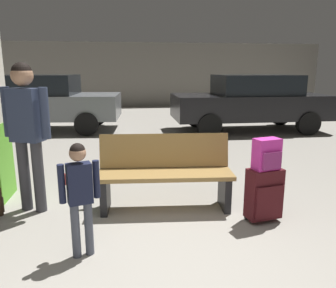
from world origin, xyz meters
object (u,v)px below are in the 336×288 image
(backpack_bright, at_px, (267,155))
(child, at_px, (80,188))
(bench, at_px, (165,173))
(adult, at_px, (26,122))
(parked_car_far, at_px, (41,101))
(suitcase, at_px, (264,194))
(parked_car_near, at_px, (251,101))

(backpack_bright, distance_m, child, 1.97)
(bench, bearing_deg, backpack_bright, -28.04)
(adult, height_order, parked_car_far, adult)
(suitcase, height_order, parked_car_near, parked_car_near)
(suitcase, relative_size, parked_car_far, 0.14)
(bench, height_order, adult, adult)
(suitcase, distance_m, parked_car_far, 7.21)
(backpack_bright, bearing_deg, adult, 165.37)
(backpack_bright, xyz_separation_m, parked_car_far, (-3.66, 6.19, 0.03))
(child, xyz_separation_m, parked_car_far, (-1.73, 6.62, 0.16))
(parked_car_far, bearing_deg, child, -75.33)
(bench, xyz_separation_m, parked_car_far, (-2.63, 5.64, 0.36))
(backpack_bright, relative_size, child, 0.32)
(suitcase, height_order, child, child)
(suitcase, height_order, adult, adult)
(bench, distance_m, adult, 1.71)
(suitcase, xyz_separation_m, parked_car_far, (-3.66, 6.19, 0.48))
(child, distance_m, parked_car_far, 6.85)
(adult, distance_m, parked_car_near, 6.56)
(child, bearing_deg, adult, 121.79)
(suitcase, relative_size, child, 0.57)
(backpack_bright, height_order, parked_car_near, parked_car_near)
(suitcase, bearing_deg, parked_car_far, 120.56)
(backpack_bright, bearing_deg, suitcase, 137.61)
(backpack_bright, bearing_deg, bench, 151.96)
(parked_car_near, bearing_deg, bench, -121.99)
(child, relative_size, parked_car_near, 0.26)
(child, bearing_deg, parked_car_near, 56.06)
(parked_car_near, bearing_deg, child, -123.94)
(suitcase, bearing_deg, bench, 151.97)
(bench, relative_size, parked_car_far, 0.39)
(bench, relative_size, adult, 0.94)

